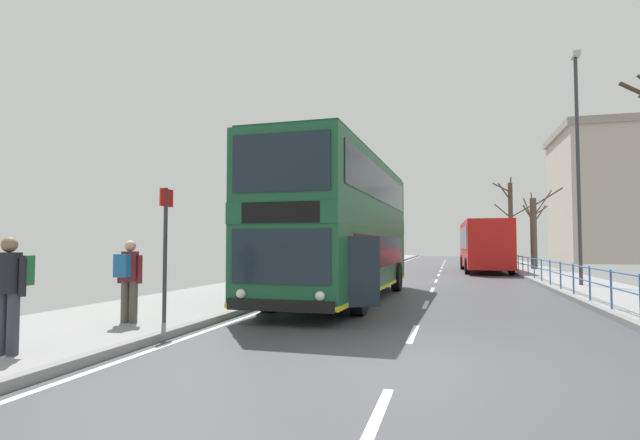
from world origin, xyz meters
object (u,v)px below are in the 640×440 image
Objects in this scene: pedestrian_companion at (129,275)px; background_building_00 at (633,194)px; pedestrian_with_backpack at (10,285)px; bare_tree_far_02 at (510,220)px; street_lamp_far_side at (578,152)px; double_decker_bus_main at (343,227)px; background_bus_far_lane at (484,245)px; bus_stop_sign_near at (165,239)px; bare_tree_far_00 at (534,231)px.

pedestrian_companion is 0.12× the size of background_building_00.
pedestrian_with_backpack is 39.51m from bare_tree_far_02.
street_lamp_far_side is at bearing 49.01° from pedestrian_companion.
street_lamp_far_side is (10.94, 15.66, 4.26)m from pedestrian_with_backpack.
double_decker_bus_main reaches higher than pedestrian_companion.
background_bus_far_lane is at bearing -104.60° from bare_tree_far_02.
bare_tree_far_02 reaches higher than bus_stop_sign_near.
background_building_00 is at bearing 62.62° from double_decker_bus_main.
pedestrian_companion is 0.99m from bus_stop_sign_near.
bare_tree_far_02 is 0.50× the size of background_building_00.
bare_tree_far_02 is (2.73, 10.48, 2.06)m from background_bus_far_lane.
bus_stop_sign_near is (-7.60, -24.22, 0.09)m from background_bus_far_lane.
double_decker_bus_main is 6.67× the size of pedestrian_companion.
background_bus_far_lane is 26.59m from background_building_00.
street_lamp_far_side is 1.32× the size of bare_tree_far_02.
bus_stop_sign_near is (-2.36, -6.09, -0.45)m from double_decker_bus_main.
street_lamp_far_side is 35.29m from background_building_00.
pedestrian_with_backpack is at bearing -98.37° from bus_stop_sign_near.
background_bus_far_lane is 1.85× the size of bare_tree_far_00.
bus_stop_sign_near is 36.26m from bare_tree_far_02.
double_decker_bus_main is 6.57× the size of pedestrian_with_backpack.
bare_tree_far_00 is 8.69m from bare_tree_far_02.
pedestrian_companion is 0.60× the size of bus_stop_sign_near.
street_lamp_far_side is at bearing -89.64° from bare_tree_far_02.
pedestrian_companion is 17.43m from street_lamp_far_side.
bare_tree_far_02 reaches higher than background_bus_far_lane.
background_bus_far_lane is 1.40× the size of bare_tree_far_02.
street_lamp_far_side reaches higher than bare_tree_far_02.
street_lamp_far_side reaches higher than pedestrian_companion.
background_bus_far_lane is 25.38m from bus_stop_sign_near.
double_decker_bus_main is at bearing -105.56° from bare_tree_far_02.
bare_tree_far_02 is at bearing 74.44° from double_decker_bus_main.
bus_stop_sign_near is 16.65m from street_lamp_far_side.
background_bus_far_lane is at bearing -125.48° from background_building_00.
bare_tree_far_00 is at bearing 88.46° from street_lamp_far_side.
bare_tree_far_02 reaches higher than bare_tree_far_00.
double_decker_bus_main is at bearing -141.88° from street_lamp_far_side.
background_bus_far_lane reaches higher than bus_stop_sign_near.
double_decker_bus_main is 1.57× the size of bare_tree_far_02.
double_decker_bus_main is 6.54m from bus_stop_sign_near.
background_building_00 is at bearing 64.49° from pedestrian_with_backpack.
pedestrian_with_backpack is 31.45m from bare_tree_far_00.
bare_tree_far_00 reaches higher than pedestrian_companion.
pedestrian_companion is 36.78m from bare_tree_far_02.
background_building_00 is (23.39, 45.81, 5.52)m from pedestrian_companion.
bus_stop_sign_near is 0.29× the size of street_lamp_far_side.
pedestrian_companion is at bearing -130.99° from street_lamp_far_side.
background_bus_far_lane is at bearing 71.48° from pedestrian_companion.
bus_stop_sign_near is at bearing 26.45° from pedestrian_companion.
pedestrian_with_backpack is (-2.83, -9.30, -1.14)m from double_decker_bus_main.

